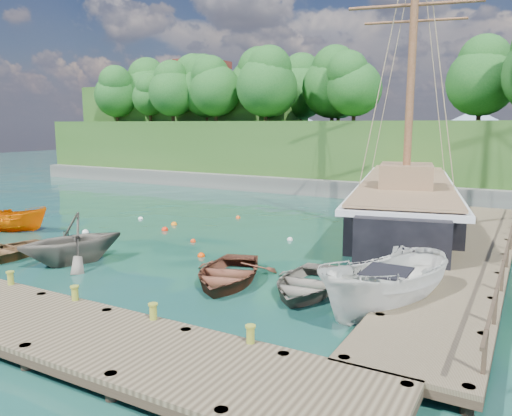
# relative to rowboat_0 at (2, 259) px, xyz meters

# --- Properties ---
(ground) EXTENTS (160.00, 160.00, 0.00)m
(ground) POSITION_rel_rowboat_0_xyz_m (6.19, 1.97, 0.00)
(ground) COLOR #143C2F
(ground) RESTS_ON ground
(dock_near) EXTENTS (20.00, 3.20, 1.10)m
(dock_near) POSITION_rel_rowboat_0_xyz_m (8.19, -4.53, 0.43)
(dock_near) COLOR #44392A
(dock_near) RESTS_ON ground
(dock_east) EXTENTS (3.20, 24.00, 1.10)m
(dock_east) POSITION_rel_rowboat_0_xyz_m (17.69, 8.97, 0.43)
(dock_east) COLOR #44392A
(dock_east) RESTS_ON ground
(bollard_1) EXTENTS (0.26, 0.26, 0.45)m
(bollard_1) POSITION_rel_rowboat_0_xyz_m (5.19, -3.13, 0.00)
(bollard_1) COLOR olive
(bollard_1) RESTS_ON ground
(bollard_2) EXTENTS (0.26, 0.26, 0.45)m
(bollard_2) POSITION_rel_rowboat_0_xyz_m (8.19, -3.13, 0.00)
(bollard_2) COLOR olive
(bollard_2) RESTS_ON ground
(bollard_3) EXTENTS (0.26, 0.26, 0.45)m
(bollard_3) POSITION_rel_rowboat_0_xyz_m (11.19, -3.13, 0.00)
(bollard_3) COLOR olive
(bollard_3) RESTS_ON ground
(bollard_4) EXTENTS (0.26, 0.26, 0.45)m
(bollard_4) POSITION_rel_rowboat_0_xyz_m (14.19, -3.13, 0.00)
(bollard_4) COLOR olive
(bollard_4) RESTS_ON ground
(rowboat_0) EXTENTS (3.07, 4.22, 0.85)m
(rowboat_0) POSITION_rel_rowboat_0_xyz_m (0.00, 0.00, 0.00)
(rowboat_0) COLOR #53381F
(rowboat_0) RESTS_ON ground
(rowboat_1) EXTENTS (5.00, 5.33, 2.25)m
(rowboat_1) POSITION_rel_rowboat_0_xyz_m (3.18, 1.09, 0.00)
(rowboat_1) COLOR #666055
(rowboat_1) RESTS_ON ground
(rowboat_2) EXTENTS (4.43, 5.28, 0.94)m
(rowboat_2) POSITION_rel_rowboat_0_xyz_m (10.23, 2.08, 0.00)
(rowboat_2) COLOR #592F20
(rowboat_2) RESTS_ON ground
(rowboat_3) EXTENTS (3.52, 4.60, 0.89)m
(rowboat_3) POSITION_rel_rowboat_0_xyz_m (13.19, 2.50, 0.00)
(rowboat_3) COLOR #605A51
(rowboat_3) RESTS_ON ground
(motorboat_orange) EXTENTS (4.11, 2.95, 1.49)m
(motorboat_orange) POSITION_rel_rowboat_0_xyz_m (-4.61, 3.83, 0.00)
(motorboat_orange) COLOR #DD6100
(motorboat_orange) RESTS_ON ground
(cabin_boat_white) EXTENTS (3.99, 5.76, 2.08)m
(cabin_boat_white) POSITION_rel_rowboat_0_xyz_m (16.19, 1.59, 0.00)
(cabin_boat_white) COLOR silver
(cabin_boat_white) RESTS_ON ground
(schooner) EXTENTS (9.08, 27.46, 20.34)m
(schooner) POSITION_rel_rowboat_0_xyz_m (13.57, 15.62, 1.13)
(schooner) COLOR black
(schooner) RESTS_ON ground
(mooring_buoy_0) EXTENTS (0.36, 0.36, 0.36)m
(mooring_buoy_0) POSITION_rel_rowboat_0_xyz_m (-0.90, 5.44, 0.00)
(mooring_buoy_0) COLOR white
(mooring_buoy_0) RESTS_ON ground
(mooring_buoy_1) EXTENTS (0.36, 0.36, 0.36)m
(mooring_buoy_1) POSITION_rel_rowboat_0_xyz_m (2.37, 8.06, 0.00)
(mooring_buoy_1) COLOR red
(mooring_buoy_1) RESTS_ON ground
(mooring_buoy_2) EXTENTS (0.28, 0.28, 0.28)m
(mooring_buoy_2) POSITION_rel_rowboat_0_xyz_m (5.35, 6.60, 0.00)
(mooring_buoy_2) COLOR red
(mooring_buoy_2) RESTS_ON ground
(mooring_buoy_3) EXTENTS (0.30, 0.30, 0.30)m
(mooring_buoy_3) POSITION_rel_rowboat_0_xyz_m (9.38, 9.26, 0.00)
(mooring_buoy_3) COLOR silver
(mooring_buoy_3) RESTS_ON ground
(mooring_buoy_4) EXTENTS (0.35, 0.35, 0.35)m
(mooring_buoy_4) POSITION_rel_rowboat_0_xyz_m (1.88, 9.47, 0.00)
(mooring_buoy_4) COLOR orange
(mooring_buoy_4) RESTS_ON ground
(mooring_buoy_5) EXTENTS (0.28, 0.28, 0.28)m
(mooring_buoy_5) POSITION_rel_rowboat_0_xyz_m (4.04, 13.05, 0.00)
(mooring_buoy_5) COLOR #FB5214
(mooring_buoy_5) RESTS_ON ground
(mooring_buoy_6) EXTENTS (0.29, 0.29, 0.29)m
(mooring_buoy_6) POSITION_rel_rowboat_0_xyz_m (-1.03, 9.89, 0.00)
(mooring_buoy_6) COLOR white
(mooring_buoy_6) RESTS_ON ground
(mooring_buoy_7) EXTENTS (0.33, 0.33, 0.33)m
(mooring_buoy_7) POSITION_rel_rowboat_0_xyz_m (7.29, 4.55, 0.00)
(mooring_buoy_7) COLOR #F93D01
(mooring_buoy_7) RESTS_ON ground
(headland) EXTENTS (51.00, 19.31, 12.90)m
(headland) POSITION_rel_rowboat_0_xyz_m (-6.68, 33.33, 5.54)
(headland) COLOR #474744
(headland) RESTS_ON ground
(distant_ridge) EXTENTS (117.00, 40.00, 10.00)m
(distant_ridge) POSITION_rel_rowboat_0_xyz_m (10.50, 71.97, 4.35)
(distant_ridge) COLOR #728CA5
(distant_ridge) RESTS_ON ground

